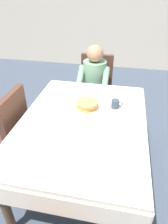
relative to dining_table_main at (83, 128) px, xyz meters
name	(u,v)px	position (x,y,z in m)	size (l,w,h in m)	color
ground_plane	(83,175)	(0.00, 0.00, -0.65)	(14.00, 14.00, 0.00)	#3D4756
dining_table_main	(83,128)	(0.00, 0.00, 0.00)	(1.12, 1.52, 0.74)	silver
chair_diner	(96,84)	(-0.06, 1.17, -0.12)	(0.44, 0.45, 0.93)	#4C2D23
diner_person	(94,80)	(-0.06, 1.01, 0.02)	(0.40, 0.43, 1.12)	gray
chair_left_side	(8,128)	(-0.77, 0.00, -0.12)	(0.45, 0.44, 0.93)	#4C2D23
plate_breakfast	(87,108)	(0.00, 0.18, 0.10)	(0.28, 0.28, 0.02)	white
breakfast_stack	(87,104)	(0.00, 0.19, 0.14)	(0.21, 0.21, 0.09)	tan
cup_coffee	(115,104)	(0.27, 0.26, 0.13)	(0.11, 0.08, 0.08)	#333D4C
syrup_pitcher	(68,98)	(-0.21, 0.30, 0.13)	(0.08, 0.08, 0.07)	silver
fork_left_of_plate	(67,108)	(-0.19, 0.16, 0.09)	(0.18, 0.01, 0.01)	silver
knife_right_of_plate	(106,112)	(0.19, 0.16, 0.09)	(0.20, 0.01, 0.01)	silver
spoon_near_edge	(75,131)	(-0.03, -0.17, 0.09)	(0.15, 0.01, 0.01)	silver
napkin_folded	(50,114)	(-0.31, 0.02, 0.09)	(0.17, 0.12, 0.01)	white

